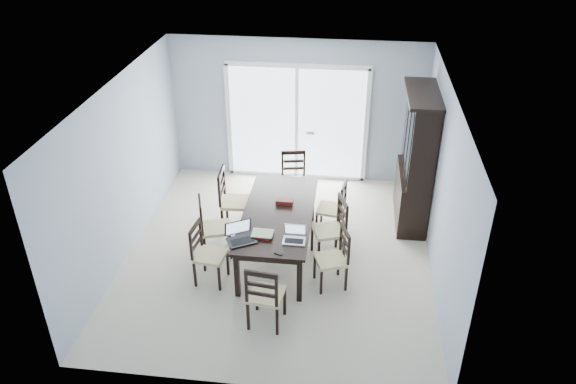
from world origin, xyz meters
name	(u,v)px	position (x,y,z in m)	size (l,w,h in m)	color
floor	(279,254)	(0.00, 0.00, 0.00)	(5.00, 5.00, 0.00)	#BCB6A1
ceiling	(277,90)	(0.00, 0.00, 2.60)	(5.00, 5.00, 0.00)	white
back_wall	(297,111)	(0.00, 2.50, 1.30)	(4.50, 0.02, 2.60)	#909DAC
wall_left	(123,169)	(-2.25, 0.00, 1.30)	(0.02, 5.00, 2.60)	#909DAC
wall_right	(442,188)	(2.25, 0.00, 1.30)	(0.02, 5.00, 2.60)	#909DAC
balcony	(302,154)	(0.00, 3.50, -0.05)	(4.50, 2.00, 0.10)	gray
railing	(307,109)	(0.00, 4.50, 0.55)	(4.50, 0.06, 1.10)	#99999E
dining_table	(278,216)	(0.00, 0.00, 0.67)	(1.00, 2.20, 0.75)	black
china_hutch	(416,161)	(2.02, 1.25, 1.07)	(0.50, 1.38, 2.20)	black
sliding_door	(297,123)	(0.00, 2.48, 1.09)	(2.52, 0.05, 2.18)	silver
chair_left_near	(204,247)	(-0.93, -0.72, 0.56)	(0.45, 0.44, 1.05)	black
chair_left_mid	(209,221)	(-1.01, -0.11, 0.58)	(0.53, 0.52, 1.10)	black
chair_left_far	(230,194)	(-0.85, 0.61, 0.64)	(0.49, 0.47, 1.21)	black
chair_right_near	(337,252)	(0.89, -0.58, 0.55)	(0.51, 0.50, 1.03)	black
chair_right_mid	(335,222)	(0.82, 0.07, 0.59)	(0.55, 0.54, 1.12)	black
chair_right_far	(337,203)	(0.82, 0.67, 0.56)	(0.46, 0.45, 1.05)	black
chair_end_near	(264,291)	(0.04, -1.56, 0.59)	(0.46, 0.48, 1.11)	black
chair_end_far	(294,173)	(0.06, 1.52, 0.58)	(0.48, 0.49, 1.10)	black
laptop_dark	(242,238)	(-0.38, -0.79, 0.81)	(0.45, 0.40, 0.25)	black
laptop_silver	(294,238)	(0.31, -0.70, 0.80)	(0.31, 0.21, 0.21)	#B9B9BC
book_stack	(262,234)	(-0.13, -0.62, 0.77)	(0.30, 0.24, 0.05)	maroon
cell_phone	(279,253)	(0.14, -1.00, 0.76)	(0.11, 0.05, 0.01)	black
game_box	(285,201)	(0.06, 0.25, 0.78)	(0.25, 0.13, 0.06)	#480E11
hot_tub	(277,133)	(-0.49, 3.35, 0.47)	(1.96, 1.79, 0.93)	brown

